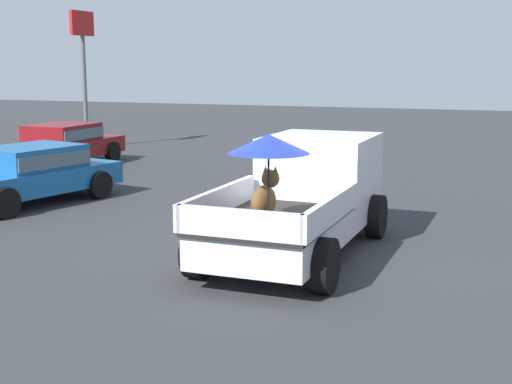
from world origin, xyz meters
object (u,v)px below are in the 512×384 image
Objects in this scene: pickup_truck_main at (305,195)px; motel_sign at (83,52)px; parked_sedan_far at (30,172)px; parked_sedan_near at (64,143)px.

motel_sign reaches higher than pickup_truck_main.
pickup_truck_main is 1.11× the size of parked_sedan_far.
parked_sedan_far is (-5.34, -2.89, 0.00)m from parked_sedan_near.
parked_sedan_near is 5.69m from motel_sign.
parked_sedan_far is (1.73, 7.10, -0.22)m from pickup_truck_main.
pickup_truck_main is 1.18× the size of parked_sedan_near.
motel_sign is at bearing 47.30° from pickup_truck_main.
pickup_truck_main is at bearing 88.94° from parked_sedan_far.
pickup_truck_main is 7.32m from parked_sedan_far.
pickup_truck_main reaches higher than parked_sedan_near.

